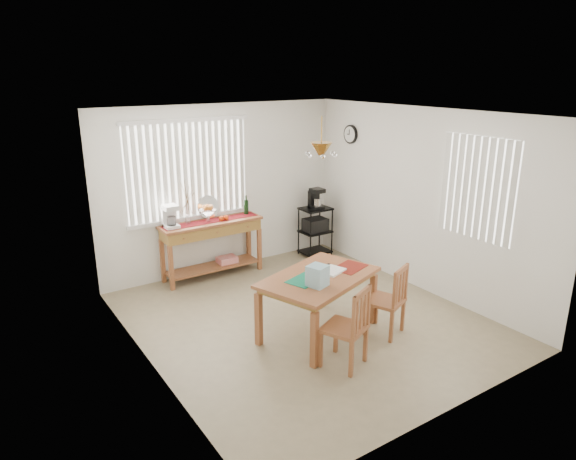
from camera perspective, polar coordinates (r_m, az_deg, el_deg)
ground at (r=6.70m, az=1.92°, el=-9.97°), size 4.00×4.50×0.01m
room_shell at (r=6.13m, az=2.02°, el=4.33°), size 4.20×4.70×2.70m
sideboard at (r=7.91m, az=-8.43°, el=-0.54°), size 1.57×0.44×0.89m
sideboard_items at (r=7.72m, az=-10.40°, el=1.71°), size 1.50×0.37×0.68m
wire_cart at (r=8.80m, az=3.05°, el=0.37°), size 0.49×0.39×0.84m
cart_items at (r=8.67m, az=3.07°, el=3.49°), size 0.20×0.24×0.34m
dining_table at (r=6.11m, az=3.42°, el=-5.85°), size 1.62×1.31×0.75m
table_items at (r=5.88m, az=3.67°, el=-4.97°), size 1.18×0.56×0.24m
chair_left at (r=5.59m, az=6.63°, el=-10.74°), size 0.56×0.56×0.92m
chair_right at (r=6.31m, az=11.03°, el=-7.70°), size 0.53×0.53×0.89m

